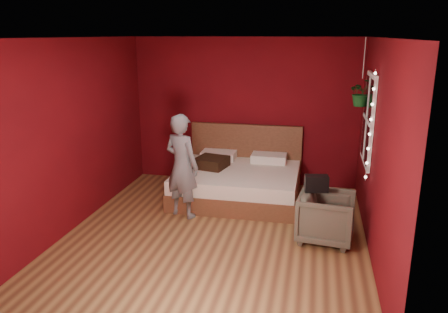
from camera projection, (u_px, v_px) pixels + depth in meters
floor at (216, 233)px, 6.01m from camera, size 4.50×4.50×0.00m
room_walls at (216, 112)px, 5.56m from camera, size 4.04×4.54×2.62m
window at (368, 119)px, 6.05m from camera, size 0.05×0.97×1.27m
fairy_lights at (370, 127)px, 5.57m from camera, size 0.04×0.04×1.45m
bed at (239, 180)px, 7.29m from camera, size 1.99×1.69×1.09m
person at (182, 166)px, 6.39m from camera, size 0.67×0.56×1.56m
armchair at (326, 217)px, 5.72m from camera, size 0.79×0.78×0.65m
handbag at (316, 183)px, 5.70m from camera, size 0.32×0.20×0.22m
throw_pillow at (212, 162)px, 7.26m from camera, size 0.57×0.57×0.17m
hanging_plant at (361, 93)px, 6.35m from camera, size 0.46×0.43×0.98m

